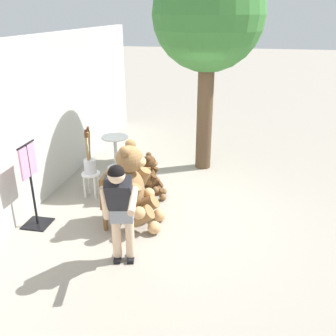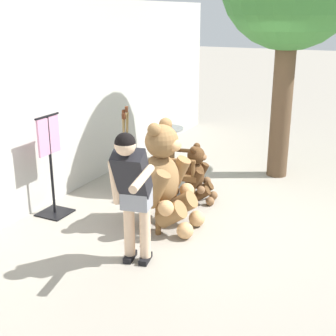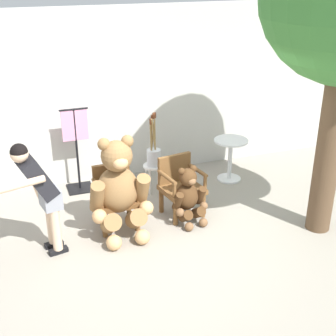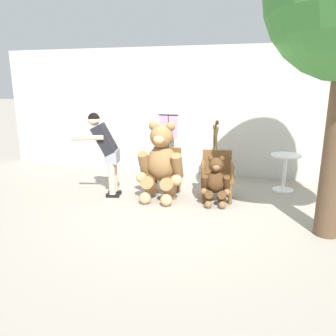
{
  "view_description": "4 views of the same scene",
  "coord_description": "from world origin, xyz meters",
  "px_view_note": "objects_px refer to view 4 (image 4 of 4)",
  "views": [
    {
      "loc": [
        -5.44,
        -1.05,
        3.17
      ],
      "look_at": [
        0.36,
        0.12,
        0.67
      ],
      "focal_mm": 40.0,
      "sensor_mm": 36.0,
      "label": 1
    },
    {
      "loc": [
        -5.35,
        -1.94,
        2.61
      ],
      "look_at": [
        -0.12,
        0.63,
        0.66
      ],
      "focal_mm": 50.0,
      "sensor_mm": 36.0,
      "label": 2
    },
    {
      "loc": [
        -1.73,
        -4.9,
        3.45
      ],
      "look_at": [
        0.2,
        0.5,
        0.87
      ],
      "focal_mm": 50.0,
      "sensor_mm": 36.0,
      "label": 3
    },
    {
      "loc": [
        1.15,
        -4.9,
        2.05
      ],
      "look_at": [
        -0.36,
        0.5,
        0.57
      ],
      "focal_mm": 35.0,
      "sensor_mm": 36.0,
      "label": 4
    }
  ],
  "objects_px": {
    "teddy_bear_large": "(161,162)",
    "wooden_chair_left": "(165,170)",
    "white_stool": "(215,168)",
    "wooden_chair_right": "(217,174)",
    "clothing_display_stand": "(168,144)",
    "teddy_bear_small": "(216,181)",
    "round_side_table": "(285,168)",
    "brush_bucket": "(215,154)",
    "person_visitor": "(106,147)"
  },
  "relations": [
    {
      "from": "teddy_bear_large",
      "to": "wooden_chair_left",
      "type": "bearing_deg",
      "value": 90.52
    },
    {
      "from": "white_stool",
      "to": "wooden_chair_right",
      "type": "bearing_deg",
      "value": -80.01
    },
    {
      "from": "wooden_chair_left",
      "to": "clothing_display_stand",
      "type": "relative_size",
      "value": 0.63
    },
    {
      "from": "wooden_chair_right",
      "to": "white_stool",
      "type": "xyz_separation_m",
      "value": [
        -0.14,
        0.79,
        -0.11
      ]
    },
    {
      "from": "teddy_bear_small",
      "to": "round_side_table",
      "type": "xyz_separation_m",
      "value": [
        1.18,
        1.06,
        0.03
      ]
    },
    {
      "from": "teddy_bear_large",
      "to": "brush_bucket",
      "type": "bearing_deg",
      "value": 51.89
    },
    {
      "from": "wooden_chair_right",
      "to": "teddy_bear_small",
      "type": "height_order",
      "value": "wooden_chair_right"
    },
    {
      "from": "teddy_bear_large",
      "to": "white_stool",
      "type": "relative_size",
      "value": 3.01
    },
    {
      "from": "wooden_chair_left",
      "to": "person_visitor",
      "type": "bearing_deg",
      "value": -158.84
    },
    {
      "from": "wooden_chair_right",
      "to": "teddy_bear_small",
      "type": "bearing_deg",
      "value": -86.48
    },
    {
      "from": "teddy_bear_small",
      "to": "clothing_display_stand",
      "type": "xyz_separation_m",
      "value": [
        -1.27,
        1.56,
        0.31
      ]
    },
    {
      "from": "wooden_chair_right",
      "to": "person_visitor",
      "type": "xyz_separation_m",
      "value": [
        -1.96,
        -0.39,
        0.45
      ]
    },
    {
      "from": "teddy_bear_large",
      "to": "white_stool",
      "type": "distance_m",
      "value": 1.37
    },
    {
      "from": "wooden_chair_left",
      "to": "wooden_chair_right",
      "type": "height_order",
      "value": "same"
    },
    {
      "from": "round_side_table",
      "to": "clothing_display_stand",
      "type": "relative_size",
      "value": 0.53
    },
    {
      "from": "clothing_display_stand",
      "to": "round_side_table",
      "type": "bearing_deg",
      "value": -11.51
    },
    {
      "from": "brush_bucket",
      "to": "teddy_bear_small",
      "type": "bearing_deg",
      "value": -81.63
    },
    {
      "from": "wooden_chair_right",
      "to": "wooden_chair_left",
      "type": "bearing_deg",
      "value": 179.95
    },
    {
      "from": "person_visitor",
      "to": "round_side_table",
      "type": "relative_size",
      "value": 2.12
    },
    {
      "from": "person_visitor",
      "to": "clothing_display_stand",
      "type": "bearing_deg",
      "value": 66.9
    },
    {
      "from": "teddy_bear_large",
      "to": "brush_bucket",
      "type": "relative_size",
      "value": 1.6
    },
    {
      "from": "teddy_bear_small",
      "to": "clothing_display_stand",
      "type": "relative_size",
      "value": 0.62
    },
    {
      "from": "teddy_bear_large",
      "to": "person_visitor",
      "type": "xyz_separation_m",
      "value": [
        -1.0,
        -0.13,
        0.23
      ]
    },
    {
      "from": "wooden_chair_left",
      "to": "clothing_display_stand",
      "type": "xyz_separation_m",
      "value": [
        -0.29,
        1.28,
        0.26
      ]
    },
    {
      "from": "round_side_table",
      "to": "white_stool",
      "type": "bearing_deg",
      "value": 179.45
    },
    {
      "from": "teddy_bear_large",
      "to": "round_side_table",
      "type": "height_order",
      "value": "teddy_bear_large"
    },
    {
      "from": "wooden_chair_left",
      "to": "white_stool",
      "type": "distance_m",
      "value": 1.15
    },
    {
      "from": "brush_bucket",
      "to": "round_side_table",
      "type": "xyz_separation_m",
      "value": [
        1.34,
        -0.01,
        -0.21
      ]
    },
    {
      "from": "wooden_chair_right",
      "to": "brush_bucket",
      "type": "relative_size",
      "value": 1.0
    },
    {
      "from": "wooden_chair_left",
      "to": "brush_bucket",
      "type": "distance_m",
      "value": 1.16
    },
    {
      "from": "wooden_chair_left",
      "to": "brush_bucket",
      "type": "bearing_deg",
      "value": 43.83
    },
    {
      "from": "teddy_bear_large",
      "to": "round_side_table",
      "type": "bearing_deg",
      "value": 25.56
    },
    {
      "from": "person_visitor",
      "to": "brush_bucket",
      "type": "bearing_deg",
      "value": 32.85
    },
    {
      "from": "white_stool",
      "to": "clothing_display_stand",
      "type": "xyz_separation_m",
      "value": [
        -1.12,
        0.49,
        0.36
      ]
    },
    {
      "from": "teddy_bear_large",
      "to": "clothing_display_stand",
      "type": "bearing_deg",
      "value": 100.85
    },
    {
      "from": "teddy_bear_small",
      "to": "brush_bucket",
      "type": "bearing_deg",
      "value": 98.37
    },
    {
      "from": "clothing_display_stand",
      "to": "teddy_bear_large",
      "type": "bearing_deg",
      "value": -79.15
    },
    {
      "from": "wooden_chair_left",
      "to": "person_visitor",
      "type": "height_order",
      "value": "person_visitor"
    },
    {
      "from": "teddy_bear_small",
      "to": "round_side_table",
      "type": "distance_m",
      "value": 1.59
    },
    {
      "from": "person_visitor",
      "to": "round_side_table",
      "type": "height_order",
      "value": "person_visitor"
    },
    {
      "from": "wooden_chair_left",
      "to": "wooden_chair_right",
      "type": "distance_m",
      "value": 0.96
    },
    {
      "from": "teddy_bear_large",
      "to": "clothing_display_stand",
      "type": "distance_m",
      "value": 1.56
    },
    {
      "from": "brush_bucket",
      "to": "clothing_display_stand",
      "type": "distance_m",
      "value": 1.22
    },
    {
      "from": "teddy_bear_small",
      "to": "brush_bucket",
      "type": "distance_m",
      "value": 1.11
    },
    {
      "from": "wooden_chair_right",
      "to": "brush_bucket",
      "type": "bearing_deg",
      "value": 100.1
    },
    {
      "from": "white_stool",
      "to": "wooden_chair_left",
      "type": "bearing_deg",
      "value": -136.25
    },
    {
      "from": "person_visitor",
      "to": "brush_bucket",
      "type": "relative_size",
      "value": 1.77
    },
    {
      "from": "wooden_chair_left",
      "to": "brush_bucket",
      "type": "relative_size",
      "value": 1.0
    },
    {
      "from": "wooden_chair_left",
      "to": "teddy_bear_large",
      "type": "height_order",
      "value": "teddy_bear_large"
    },
    {
      "from": "white_stool",
      "to": "clothing_display_stand",
      "type": "height_order",
      "value": "clothing_display_stand"
    }
  ]
}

